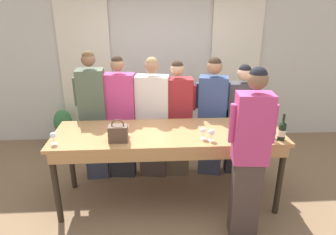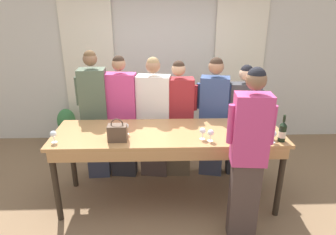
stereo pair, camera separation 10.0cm
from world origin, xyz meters
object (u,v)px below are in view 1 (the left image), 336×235
(tasting_bar, at_px, (169,140))
(wine_bottle, at_px, (282,130))
(guest_cream_sweater, at_px, (153,118))
(potted_plant, at_px, (64,129))
(wine_glass_center_mid, at_px, (272,129))
(wine_glass_front_left, at_px, (53,136))
(host_pouring, at_px, (250,155))
(guest_beige_cap, at_px, (240,119))
(guest_pink_top, at_px, (120,118))
(handbag, at_px, (118,133))
(guest_navy_coat, at_px, (212,116))
(wine_glass_center_left, at_px, (211,132))
(guest_striped_shirt, at_px, (177,119))
(guest_olive_jacket, at_px, (94,116))
(wine_glass_center_right, at_px, (273,133))
(wine_glass_front_right, at_px, (203,131))
(wine_glass_front_mid, at_px, (126,127))

(tasting_bar, distance_m, wine_bottle, 1.30)
(guest_cream_sweater, distance_m, potted_plant, 1.93)
(wine_glass_center_mid, relative_size, potted_plant, 0.20)
(wine_glass_front_left, distance_m, host_pouring, 2.08)
(wine_glass_center_mid, xyz_separation_m, guest_beige_cap, (-0.09, 0.87, -0.21))
(wine_bottle, height_order, potted_plant, wine_bottle)
(wine_glass_front_left, distance_m, guest_pink_top, 1.11)
(wine_bottle, relative_size, wine_glass_front_left, 2.24)
(guest_pink_top, bearing_deg, wine_bottle, -26.59)
(guest_beige_cap, height_order, potted_plant, guest_beige_cap)
(handbag, relative_size, guest_navy_coat, 0.15)
(wine_glass_center_left, bearing_deg, guest_striped_shirt, 108.32)
(wine_glass_front_left, xyz_separation_m, guest_striped_shirt, (1.43, 0.90, -0.19))
(guest_olive_jacket, bearing_deg, guest_navy_coat, 0.00)
(wine_glass_center_right, bearing_deg, guest_cream_sweater, 143.71)
(guest_cream_sweater, relative_size, potted_plant, 2.54)
(guest_pink_top, relative_size, host_pouring, 0.95)
(handbag, distance_m, potted_plant, 2.32)
(wine_glass_center_mid, bearing_deg, wine_glass_front_right, 179.47)
(handbag, height_order, potted_plant, handbag)
(guest_pink_top, bearing_deg, guest_olive_jacket, 180.00)
(guest_cream_sweater, height_order, potted_plant, guest_cream_sweater)
(guest_striped_shirt, relative_size, guest_navy_coat, 0.98)
(tasting_bar, xyz_separation_m, wine_glass_center_mid, (1.17, -0.19, 0.19))
(wine_glass_center_right, distance_m, potted_plant, 3.56)
(handbag, distance_m, wine_glass_front_right, 0.95)
(guest_cream_sweater, relative_size, guest_navy_coat, 1.01)
(wine_glass_front_left, bearing_deg, guest_cream_sweater, 39.49)
(guest_beige_cap, bearing_deg, wine_bottle, -79.36)
(host_pouring, bearing_deg, tasting_bar, 140.96)
(handbag, relative_size, wine_glass_front_right, 1.90)
(wine_glass_center_left, distance_m, guest_striped_shirt, 0.98)
(wine_bottle, bearing_deg, guest_striped_shirt, 139.27)
(wine_glass_front_mid, height_order, wine_glass_center_mid, same)
(tasting_bar, relative_size, wine_glass_front_right, 19.78)
(wine_glass_center_right, bearing_deg, wine_glass_center_left, 175.37)
(tasting_bar, height_order, wine_glass_center_mid, wine_glass_center_mid)
(wine_glass_center_left, bearing_deg, wine_glass_front_right, 147.10)
(tasting_bar, bearing_deg, host_pouring, -39.04)
(tasting_bar, distance_m, guest_striped_shirt, 0.69)
(wine_bottle, distance_m, wine_glass_center_right, 0.11)
(handbag, relative_size, wine_glass_center_left, 1.90)
(wine_glass_front_left, distance_m, potted_plant, 2.08)
(handbag, height_order, guest_striped_shirt, guest_striped_shirt)
(wine_glass_center_right, xyz_separation_m, guest_striped_shirt, (-0.98, 0.97, -0.19))
(wine_glass_center_right, distance_m, guest_beige_cap, 1.00)
(guest_pink_top, bearing_deg, guest_beige_cap, 0.00)
(wine_glass_front_mid, relative_size, guest_pink_top, 0.08)
(wine_glass_center_mid, bearing_deg, tasting_bar, 170.59)
(guest_olive_jacket, relative_size, guest_cream_sweater, 1.05)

